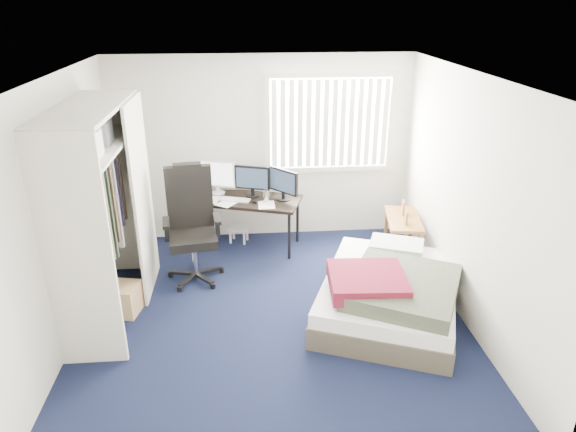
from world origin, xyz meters
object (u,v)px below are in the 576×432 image
(office_chair, at_px, (193,236))
(bed, at_px, (390,292))
(desk, at_px, (248,195))
(nightstand, at_px, (403,223))

(office_chair, relative_size, bed, 0.63)
(desk, bearing_deg, nightstand, -15.71)
(desk, bearing_deg, bed, -51.10)
(nightstand, bearing_deg, office_chair, -174.78)
(desk, distance_m, office_chair, 1.06)
(office_chair, bearing_deg, nightstand, 5.22)
(office_chair, xyz_separation_m, nightstand, (2.64, 0.24, -0.03))
(desk, distance_m, bed, 2.38)
(office_chair, height_order, bed, office_chair)
(desk, distance_m, nightstand, 2.06)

